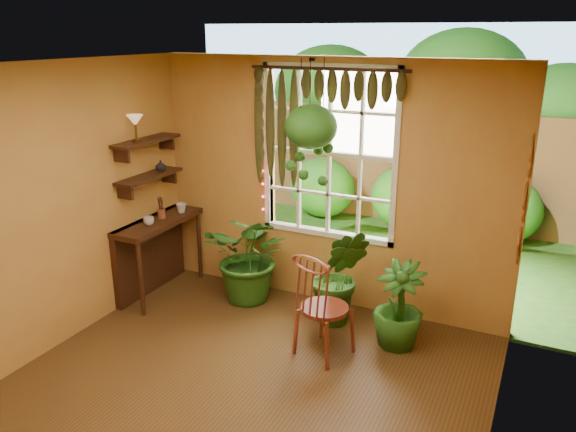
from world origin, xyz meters
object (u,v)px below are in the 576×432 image
at_px(windsor_chair, 322,321).
at_px(counter_ledge, 153,247).
at_px(potted_plant_mid, 340,276).
at_px(hanging_basket, 311,133).
at_px(potted_plant_left, 251,256).

bearing_deg(windsor_chair, counter_ledge, -173.22).
xyz_separation_m(counter_ledge, potted_plant_mid, (2.24, 0.21, -0.02)).
distance_m(potted_plant_mid, hanging_basket, 1.49).
distance_m(windsor_chair, potted_plant_mid, 0.68).
xyz_separation_m(potted_plant_left, hanging_basket, (0.70, 0.03, 1.44)).
relative_size(counter_ledge, potted_plant_mid, 1.12).
bearing_deg(potted_plant_left, potted_plant_mid, -3.89).
distance_m(windsor_chair, potted_plant_left, 1.38).
relative_size(potted_plant_left, potted_plant_mid, 1.00).
xyz_separation_m(potted_plant_mid, hanging_basket, (-0.38, 0.10, 1.44)).
relative_size(windsor_chair, potted_plant_left, 1.13).
distance_m(counter_ledge, potted_plant_left, 1.19).
height_order(windsor_chair, potted_plant_left, windsor_chair).
height_order(potted_plant_left, potted_plant_mid, potted_plant_left).
height_order(counter_ledge, potted_plant_mid, potted_plant_mid).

